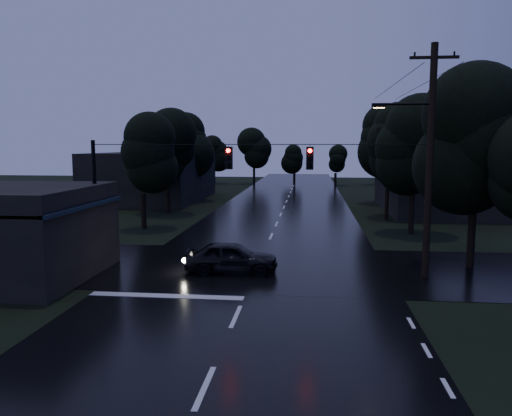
# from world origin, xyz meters

# --- Properties ---
(ground) EXTENTS (160.00, 160.00, 0.00)m
(ground) POSITION_xyz_m (0.00, 0.00, 0.00)
(ground) COLOR black
(ground) RESTS_ON ground
(main_road) EXTENTS (12.00, 120.00, 0.02)m
(main_road) POSITION_xyz_m (0.00, 30.00, 0.00)
(main_road) COLOR black
(main_road) RESTS_ON ground
(cross_street) EXTENTS (60.00, 9.00, 0.02)m
(cross_street) POSITION_xyz_m (0.00, 12.00, 0.00)
(cross_street) COLOR black
(cross_street) RESTS_ON ground
(building_far_right) EXTENTS (10.00, 14.00, 4.40)m
(building_far_right) POSITION_xyz_m (14.00, 34.00, 2.20)
(building_far_right) COLOR black
(building_far_right) RESTS_ON ground
(building_far_left) EXTENTS (10.00, 16.00, 5.00)m
(building_far_left) POSITION_xyz_m (-14.00, 40.00, 2.50)
(building_far_left) COLOR black
(building_far_left) RESTS_ON ground
(utility_pole_main) EXTENTS (3.50, 0.30, 10.00)m
(utility_pole_main) POSITION_xyz_m (7.41, 11.00, 5.26)
(utility_pole_main) COLOR black
(utility_pole_main) RESTS_ON ground
(utility_pole_far) EXTENTS (2.00, 0.30, 7.50)m
(utility_pole_far) POSITION_xyz_m (8.30, 28.00, 3.88)
(utility_pole_far) COLOR black
(utility_pole_far) RESTS_ON ground
(anchor_pole_left) EXTENTS (0.18, 0.18, 6.00)m
(anchor_pole_left) POSITION_xyz_m (-7.50, 11.00, 3.00)
(anchor_pole_left) COLOR black
(anchor_pole_left) RESTS_ON ground
(span_signals) EXTENTS (15.00, 0.37, 1.12)m
(span_signals) POSITION_xyz_m (0.56, 10.99, 5.24)
(span_signals) COLOR black
(span_signals) RESTS_ON ground
(tree_corner_near) EXTENTS (4.48, 4.48, 9.44)m
(tree_corner_near) POSITION_xyz_m (10.00, 13.00, 5.99)
(tree_corner_near) COLOR black
(tree_corner_near) RESTS_ON ground
(tree_left_a) EXTENTS (3.92, 3.92, 8.26)m
(tree_left_a) POSITION_xyz_m (-9.00, 22.00, 5.24)
(tree_left_a) COLOR black
(tree_left_a) RESTS_ON ground
(tree_left_b) EXTENTS (4.20, 4.20, 8.85)m
(tree_left_b) POSITION_xyz_m (-9.60, 30.00, 5.62)
(tree_left_b) COLOR black
(tree_left_b) RESTS_ON ground
(tree_left_c) EXTENTS (4.48, 4.48, 9.44)m
(tree_left_c) POSITION_xyz_m (-10.20, 40.00, 5.99)
(tree_left_c) COLOR black
(tree_left_c) RESTS_ON ground
(tree_right_a) EXTENTS (4.20, 4.20, 8.85)m
(tree_right_a) POSITION_xyz_m (9.00, 22.00, 5.62)
(tree_right_a) COLOR black
(tree_right_a) RESTS_ON ground
(tree_right_b) EXTENTS (4.48, 4.48, 9.44)m
(tree_right_b) POSITION_xyz_m (9.60, 30.00, 5.99)
(tree_right_b) COLOR black
(tree_right_b) RESTS_ON ground
(tree_right_c) EXTENTS (4.76, 4.76, 10.03)m
(tree_right_c) POSITION_xyz_m (10.20, 40.00, 6.37)
(tree_right_c) COLOR black
(tree_right_c) RESTS_ON ground
(car) EXTENTS (4.26, 1.87, 1.43)m
(car) POSITION_xyz_m (-1.08, 10.84, 0.71)
(car) COLOR black
(car) RESTS_ON ground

